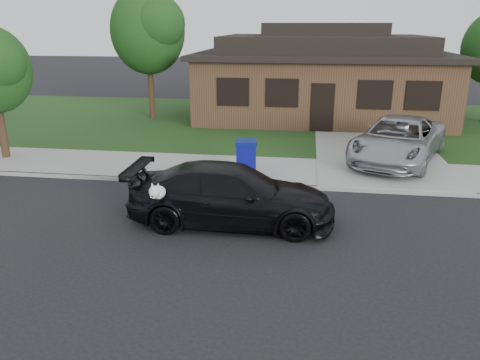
# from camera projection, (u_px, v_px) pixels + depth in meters

# --- Properties ---
(ground) EXTENTS (120.00, 120.00, 0.00)m
(ground) POSITION_uv_depth(u_px,v_px,m) (162.00, 231.00, 11.26)
(ground) COLOR black
(ground) RESTS_ON ground
(sidewalk) EXTENTS (60.00, 3.00, 0.12)m
(sidewalk) POSITION_uv_depth(u_px,v_px,m) (206.00, 168.00, 15.93)
(sidewalk) COLOR gray
(sidewalk) RESTS_ON ground
(curb) EXTENTS (60.00, 0.12, 0.12)m
(curb) POSITION_uv_depth(u_px,v_px,m) (196.00, 182.00, 14.53)
(curb) COLOR gray
(curb) RESTS_ON ground
(lawn) EXTENTS (60.00, 13.00, 0.13)m
(lawn) POSITION_uv_depth(u_px,v_px,m) (239.00, 122.00, 23.44)
(lawn) COLOR #193814
(lawn) RESTS_ON ground
(driveway) EXTENTS (4.50, 13.00, 0.14)m
(driveway) POSITION_uv_depth(u_px,v_px,m) (369.00, 140.00, 19.81)
(driveway) COLOR gray
(driveway) RESTS_ON ground
(sedan) EXTENTS (5.10, 2.45, 1.47)m
(sedan) POSITION_uv_depth(u_px,v_px,m) (231.00, 195.00, 11.51)
(sedan) COLOR black
(sedan) RESTS_ON ground
(minivan) EXTENTS (4.34, 5.95, 1.50)m
(minivan) POSITION_uv_depth(u_px,v_px,m) (398.00, 139.00, 16.36)
(minivan) COLOR #A3A6AA
(minivan) RESTS_ON driveway
(recycling_bin) EXTENTS (0.77, 0.77, 1.12)m
(recycling_bin) POSITION_uv_depth(u_px,v_px,m) (246.00, 157.00, 14.92)
(recycling_bin) COLOR #0B0F81
(recycling_bin) RESTS_ON sidewalk
(house) EXTENTS (12.60, 8.60, 4.65)m
(house) POSITION_uv_depth(u_px,v_px,m) (322.00, 77.00, 24.11)
(house) COLOR #422B1C
(house) RESTS_ON ground
(tree_0) EXTENTS (3.78, 3.60, 6.34)m
(tree_0) POSITION_uv_depth(u_px,v_px,m) (150.00, 29.00, 22.51)
(tree_0) COLOR #332114
(tree_0) RESTS_ON ground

